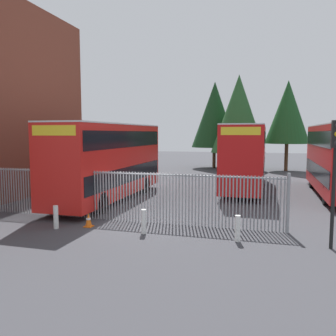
# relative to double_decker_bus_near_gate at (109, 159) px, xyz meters

# --- Properties ---
(ground_plane) EXTENTS (100.00, 100.00, 0.00)m
(ground_plane) POSITION_rel_double_decker_bus_near_gate_xyz_m (3.61, 3.72, -2.42)
(ground_plane) COLOR #3D3D42
(palisade_fence) EXTENTS (14.07, 0.14, 2.35)m
(palisade_fence) POSITION_rel_double_decker_bus_near_gate_xyz_m (2.63, -4.28, -1.24)
(palisade_fence) COLOR gray
(palisade_fence) RESTS_ON ground
(double_decker_bus_near_gate) EXTENTS (2.54, 10.81, 4.42)m
(double_decker_bus_near_gate) POSITION_rel_double_decker_bus_near_gate_xyz_m (0.00, 0.00, 0.00)
(double_decker_bus_near_gate) COLOR red
(double_decker_bus_near_gate) RESTS_ON ground
(double_decker_bus_behind_fence_left) EXTENTS (2.54, 10.81, 4.42)m
(double_decker_bus_behind_fence_left) POSITION_rel_double_decker_bus_near_gate_xyz_m (7.35, 6.31, 0.00)
(double_decker_bus_behind_fence_left) COLOR red
(double_decker_bus_behind_fence_left) RESTS_ON ground
(bollard_near_left) EXTENTS (0.20, 0.20, 0.95)m
(bollard_near_left) POSITION_rel_double_decker_bus_near_gate_xyz_m (0.54, -6.22, -1.95)
(bollard_near_left) COLOR silver
(bollard_near_left) RESTS_ON ground
(bollard_center_front) EXTENTS (0.20, 0.20, 0.95)m
(bollard_center_front) POSITION_rel_double_decker_bus_near_gate_xyz_m (4.24, -5.93, -1.95)
(bollard_center_front) COLOR silver
(bollard_center_front) RESTS_ON ground
(bollard_near_right) EXTENTS (0.20, 0.20, 0.95)m
(bollard_near_right) POSITION_rel_double_decker_bus_near_gate_xyz_m (7.81, -5.93, -1.95)
(bollard_near_right) COLOR silver
(bollard_near_right) RESTS_ON ground
(traffic_cone_mid_forecourt) EXTENTS (0.34, 0.34, 0.59)m
(traffic_cone_mid_forecourt) POSITION_rel_double_decker_bus_near_gate_xyz_m (1.69, -5.63, -2.13)
(traffic_cone_mid_forecourt) COLOR orange
(traffic_cone_mid_forecourt) RESTS_ON ground
(traffic_light_kerbside) EXTENTS (0.28, 0.33, 4.30)m
(traffic_light_kerbside) POSITION_rel_double_decker_bus_near_gate_xyz_m (10.91, -5.88, 0.56)
(traffic_light_kerbside) COLOR black
(traffic_light_kerbside) RESTS_ON ground
(tree_tall_back) EXTENTS (5.57, 5.57, 9.85)m
(tree_tall_back) POSITION_rel_double_decker_bus_near_gate_xyz_m (5.83, 18.50, 3.44)
(tree_tall_back) COLOR #4C3823
(tree_tall_back) RESTS_ON ground
(tree_short_side) EXTENTS (5.04, 5.04, 9.54)m
(tree_short_side) POSITION_rel_double_decker_bus_near_gate_xyz_m (3.05, 20.61, 3.50)
(tree_short_side) COLOR #4C3823
(tree_short_side) RESTS_ON ground
(tree_mid_row) EXTENTS (4.48, 4.48, 9.23)m
(tree_mid_row) POSITION_rel_double_decker_bus_near_gate_xyz_m (10.68, 19.52, 3.60)
(tree_mid_row) COLOR #4C3823
(tree_mid_row) RESTS_ON ground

